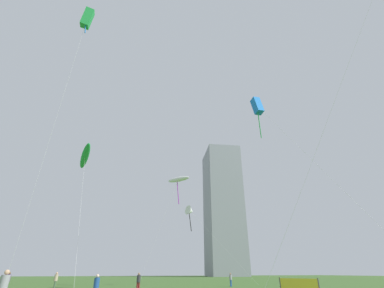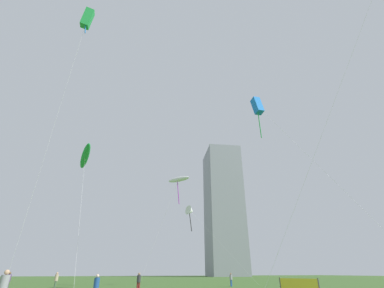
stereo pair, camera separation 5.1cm
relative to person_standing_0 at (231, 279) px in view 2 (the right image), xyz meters
The scene contains 13 objects.
person_standing_0 is the anchor object (origin of this frame).
person_standing_1 25.44m from the person_standing_0, behind, with size 0.39×0.39×1.73m.
person_standing_2 14.68m from the person_standing_0, 155.67° to the right, with size 0.37×0.37×1.66m.
person_standing_3 21.31m from the person_standing_0, behind, with size 0.38×0.38×1.72m.
person_standing_4 28.82m from the person_standing_0, 140.39° to the right, with size 0.40×0.40×1.82m.
person_standing_5 23.00m from the person_standing_0, 140.25° to the right, with size 0.35×0.35×1.59m.
kite_flying_0 24.67m from the person_standing_0, 158.05° to the right, with size 2.00×12.22×13.33m.
kite_flying_1 10.81m from the person_standing_0, 145.02° to the left, with size 11.30×1.75×10.99m.
kite_flying_2 15.09m from the person_standing_0, behind, with size 5.71×4.35×14.60m.
kite_flying_3 22.96m from the person_standing_0, 98.75° to the right, with size 7.46×9.87×20.87m.
kite_flying_5 35.83m from the person_standing_0, 148.33° to the right, with size 2.19×3.77×26.67m.
distant_highrise_0 95.91m from the person_standing_0, 63.39° to the left, with size 15.85×21.21×59.49m, color gray.
event_banner 19.65m from the person_standing_0, 104.48° to the right, with size 1.04×2.72×1.37m.
Camera 2 is at (-5.05, -12.34, 1.70)m, focal length 24.80 mm.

